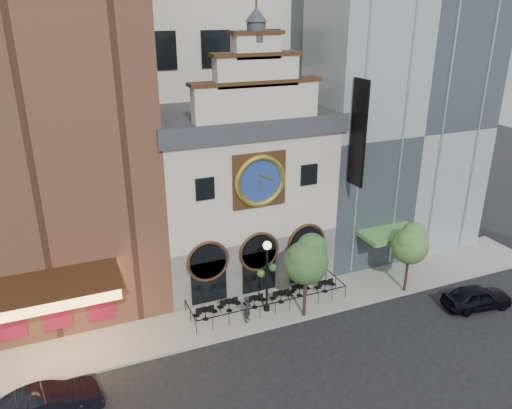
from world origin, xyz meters
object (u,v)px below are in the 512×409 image
object	(u,v)px
bistro_3	(281,296)
tree_right	(410,243)
car_left	(46,405)
bistro_0	(205,313)
tree_left	(307,259)
bistro_4	(299,290)
bistro_2	(255,301)
pedestrian	(248,309)
bistro_1	(229,305)
lamppost	(267,269)
car_right	(477,297)
bistro_5	(325,286)

from	to	relation	value
bistro_3	tree_right	distance (m)	9.54
bistro_3	car_left	distance (m)	15.59
bistro_0	tree_left	size ratio (longest dim) A/B	0.28
bistro_3	bistro_4	distance (m)	1.57
bistro_0	car_left	size ratio (longest dim) A/B	0.31
bistro_2	pedestrian	xyz separation A→B (m)	(-1.00, -1.26, 0.43)
bistro_1	bistro_2	world-z (taller)	same
bistro_1	tree_left	xyz separation A→B (m)	(4.36, -2.31, 3.62)
bistro_2	tree_left	xyz separation A→B (m)	(2.65, -2.04, 3.62)
lamppost	tree_right	size ratio (longest dim) A/B	1.00
bistro_2	bistro_3	size ratio (longest dim) A/B	1.00
car_right	bistro_4	bearing A→B (deg)	69.32
bistro_4	bistro_5	xyz separation A→B (m)	(1.92, -0.21, 0.00)
bistro_2	car_left	world-z (taller)	car_left
bistro_1	car_right	xyz separation A→B (m)	(15.50, -5.75, 0.18)
bistro_5	bistro_4	bearing A→B (deg)	173.77
tree_left	car_left	bearing A→B (deg)	-169.66
bistro_3	car_right	distance (m)	13.08
car_right	bistro_3	bearing A→B (deg)	73.57
bistro_3	bistro_4	size ratio (longest dim) A/B	1.00
bistro_1	car_right	size ratio (longest dim) A/B	0.34
pedestrian	tree_right	bearing A→B (deg)	-53.83
lamppost	tree_left	xyz separation A→B (m)	(2.04, -1.45, 0.98)
car_right	tree_right	xyz separation A→B (m)	(-3.15, 3.44, 3.02)
bistro_4	pedestrian	bearing A→B (deg)	-162.21
pedestrian	car_left	bearing A→B (deg)	146.88
car_left	tree_left	world-z (taller)	tree_left
bistro_1	lamppost	bearing A→B (deg)	-20.37
bistro_3	tree_left	world-z (taller)	tree_left
bistro_0	bistro_4	bearing A→B (deg)	1.67
bistro_5	car_left	xyz separation A→B (m)	(-18.30, -4.84, 0.23)
car_left	tree_left	distance (m)	16.23
bistro_2	pedestrian	world-z (taller)	pedestrian
bistro_4	pedestrian	world-z (taller)	pedestrian
tree_right	bistro_5	bearing A→B (deg)	159.44
car_left	tree_left	size ratio (longest dim) A/B	0.92
bistro_1	car_left	world-z (taller)	car_left
bistro_4	lamppost	xyz separation A→B (m)	(-2.81, -0.75, 2.64)
bistro_5	car_right	size ratio (longest dim) A/B	0.34
bistro_0	bistro_1	bearing A→B (deg)	10.15
bistro_2	tree_right	world-z (taller)	tree_right
bistro_1	lamppost	distance (m)	3.61
bistro_2	bistro_3	distance (m)	1.87
bistro_0	bistro_4	xyz separation A→B (m)	(6.85, 0.20, 0.00)
lamppost	car_right	bearing A→B (deg)	-41.97
bistro_3	car_right	bearing A→B (deg)	-24.27
tree_right	car_right	bearing A→B (deg)	-47.50
bistro_2	lamppost	bearing A→B (deg)	-44.12
bistro_0	car_right	bearing A→B (deg)	-17.52
lamppost	bistro_0	bearing A→B (deg)	150.64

